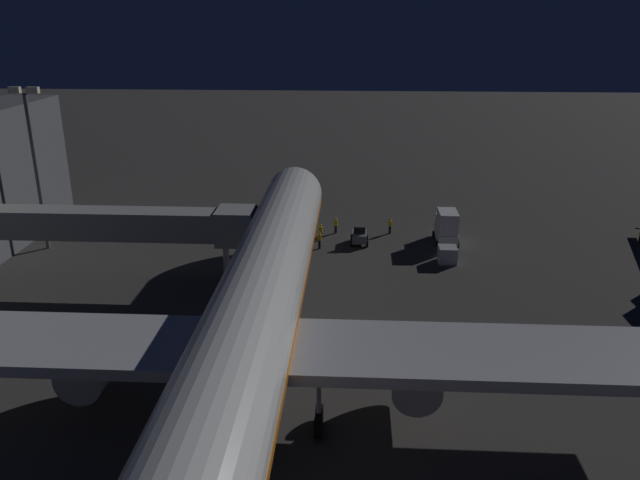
% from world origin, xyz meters
% --- Properties ---
extents(ground_plane, '(320.00, 320.00, 0.00)m').
position_xyz_m(ground_plane, '(0.00, 0.00, 0.00)').
color(ground_plane, '#383533').
extents(airliner_at_gate, '(48.96, 69.08, 19.07)m').
position_xyz_m(airliner_at_gate, '(-0.00, 12.31, 5.51)').
color(airliner_at_gate, silver).
rests_on(airliner_at_gate, ground_plane).
extents(jet_bridge, '(25.75, 3.40, 7.12)m').
position_xyz_m(jet_bridge, '(13.60, -8.38, 5.59)').
color(jet_bridge, '#9E9E99').
rests_on(jet_bridge, ground_plane).
extents(apron_floodlight_mast, '(2.90, 0.50, 16.32)m').
position_xyz_m(apron_floodlight_mast, '(25.50, -16.79, 9.57)').
color(apron_floodlight_mast, '#59595E').
rests_on(apron_floodlight_mast, ground_plane).
extents(baggage_tug_lead, '(1.86, 2.52, 1.95)m').
position_xyz_m(baggage_tug_lead, '(-6.65, -19.87, 0.78)').
color(baggage_tug_lead, slate).
rests_on(baggage_tug_lead, ground_plane).
extents(ops_van, '(2.36, 4.56, 3.60)m').
position_xyz_m(ops_van, '(-15.78, -20.71, 1.81)').
color(ops_van, silver).
rests_on(ops_van, ground_plane).
extents(baggage_container_near_belt, '(1.74, 1.83, 1.59)m').
position_xyz_m(baggage_container_near_belt, '(-15.18, -15.09, 0.79)').
color(baggage_container_near_belt, '#B7BABF').
rests_on(baggage_container_near_belt, ground_plane).
extents(ground_crew_near_nose_gear, '(0.40, 0.40, 1.83)m').
position_xyz_m(ground_crew_near_nose_gear, '(-4.07, -23.16, 1.01)').
color(ground_crew_near_nose_gear, black).
rests_on(ground_crew_near_nose_gear, ground_plane).
extents(ground_crew_by_belt_loader, '(0.40, 0.40, 1.83)m').
position_xyz_m(ground_crew_by_belt_loader, '(-2.55, -18.17, 1.01)').
color(ground_crew_by_belt_loader, black).
rests_on(ground_crew_by_belt_loader, ground_plane).
extents(ground_crew_marshaller_fwd, '(0.40, 0.40, 1.73)m').
position_xyz_m(ground_crew_marshaller_fwd, '(-10.03, -23.35, 0.95)').
color(ground_crew_marshaller_fwd, black).
rests_on(ground_crew_marshaller_fwd, ground_plane).
extents(ground_crew_under_port_wing, '(0.40, 0.40, 1.79)m').
position_xyz_m(ground_crew_under_port_wing, '(-2.52, -20.84, 0.99)').
color(ground_crew_under_port_wing, black).
rests_on(ground_crew_under_port_wing, ground_plane).
extents(traffic_cone_nose_port, '(0.36, 0.36, 0.55)m').
position_xyz_m(traffic_cone_nose_port, '(-2.20, -21.07, 0.28)').
color(traffic_cone_nose_port, orange).
rests_on(traffic_cone_nose_port, ground_plane).
extents(traffic_cone_nose_starboard, '(0.36, 0.36, 0.55)m').
position_xyz_m(traffic_cone_nose_starboard, '(2.20, -21.07, 0.28)').
color(traffic_cone_nose_starboard, orange).
rests_on(traffic_cone_nose_starboard, ground_plane).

